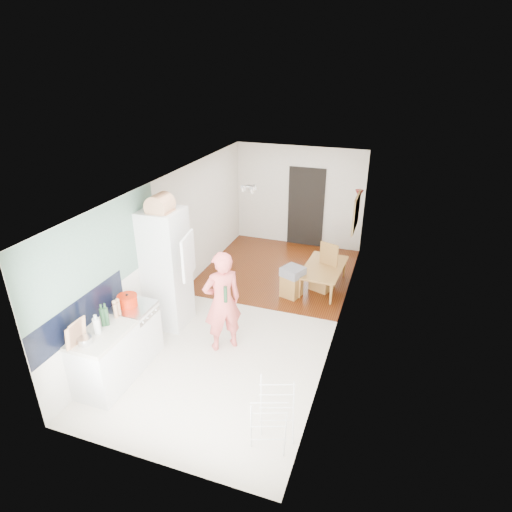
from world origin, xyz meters
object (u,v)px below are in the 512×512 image
Objects in this scene: person at (222,293)px; dining_chair at (323,268)px; dining_table at (324,279)px; drying_rack at (273,420)px; stool at (292,286)px.

person reaches higher than dining_chair.
dining_table is 1.38× the size of drying_rack.
dining_chair reaches higher than dining_table.
dining_table is at bearing 45.70° from stool.
person is 2.11× the size of dining_chair.
dining_chair is (-0.02, -0.07, 0.28)m from dining_table.
person reaches higher than dining_table.
dining_chair is 1.13× the size of drying_rack.
stool is (0.64, 1.98, -0.79)m from person.
person is 2.78m from dining_chair.
person is at bearing -95.00° from dining_chair.
drying_rack reaches higher than dining_table.
drying_rack is (0.19, -4.13, -0.06)m from dining_chair.
stool is at bearing -116.57° from dining_chair.
drying_rack is at bearing -78.79° from stool.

